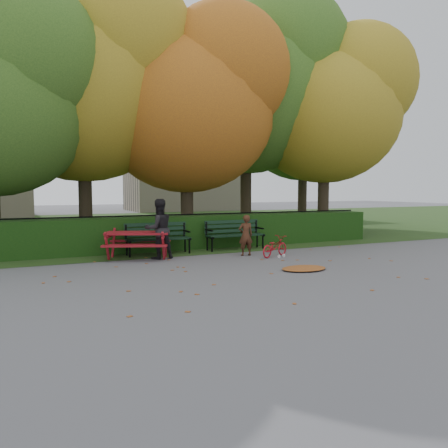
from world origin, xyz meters
name	(u,v)px	position (x,y,z in m)	size (l,w,h in m)	color
ground	(264,273)	(0.00, 0.00, 0.00)	(90.00, 90.00, 0.00)	slate
grass_strip	(125,225)	(0.00, 14.00, 0.01)	(90.00, 90.00, 0.00)	#233D18
building_right	(182,141)	(8.00, 28.00, 6.00)	(9.00, 6.00, 12.00)	#B7A88D
hedge	(191,232)	(0.00, 4.50, 0.50)	(13.00, 0.90, 1.00)	black
iron_fence	(182,229)	(0.00, 5.30, 0.54)	(14.00, 0.04, 1.02)	black
tree_b	(95,79)	(-2.44, 6.75, 5.40)	(6.72, 6.40, 8.79)	#2C2218
tree_c	(198,101)	(0.83, 5.96, 4.82)	(6.30, 6.00, 8.00)	#2C2218
tree_d	(258,83)	(3.88, 7.23, 5.98)	(7.14, 6.80, 9.58)	#2C2218
tree_e	(335,106)	(6.52, 5.77, 5.08)	(6.09, 5.80, 8.16)	#2C2218
tree_g	(312,117)	(8.33, 9.76, 5.37)	(6.30, 6.00, 8.55)	#2C2218
bench_left	(157,236)	(-1.30, 3.70, 0.52)	(1.80, 0.57, 0.88)	black
bench_right	(234,232)	(1.10, 3.70, 0.52)	(1.80, 0.57, 0.88)	black
picnic_table	(138,238)	(-1.99, 3.20, 0.55)	(2.02, 1.84, 0.80)	maroon
leaf_pile	(304,268)	(1.03, -0.03, 0.04)	(1.08, 0.75, 0.07)	brown
leaf_scatter	(257,271)	(0.00, 0.30, 0.01)	(9.00, 5.70, 0.01)	brown
child	(246,235)	(0.83, 2.42, 0.56)	(0.41, 0.27, 1.13)	#412314
adult	(159,229)	(-1.49, 2.90, 0.79)	(0.77, 0.60, 1.58)	black
bicycle	(275,246)	(1.44, 1.90, 0.28)	(0.37, 1.07, 0.56)	#AE101E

